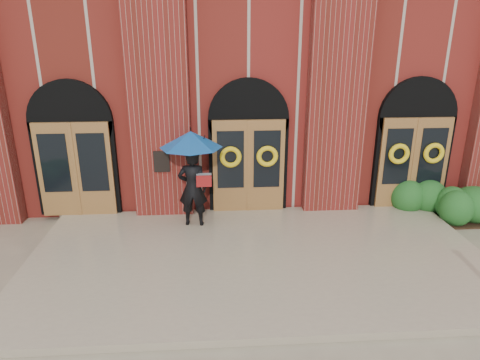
{
  "coord_description": "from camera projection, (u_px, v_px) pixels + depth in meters",
  "views": [
    {
      "loc": [
        -0.96,
        -8.08,
        4.8
      ],
      "look_at": [
        -0.34,
        1.0,
        1.62
      ],
      "focal_mm": 32.0,
      "sensor_mm": 36.0,
      "label": 1
    }
  ],
  "objects": [
    {
      "name": "ground",
      "position": [
        259.0,
        265.0,
        9.26
      ],
      "size": [
        90.0,
        90.0,
        0.0
      ],
      "primitive_type": "plane",
      "color": "gray",
      "rests_on": "ground"
    },
    {
      "name": "landing",
      "position": [
        258.0,
        259.0,
        9.37
      ],
      "size": [
        10.0,
        5.3,
        0.15
      ],
      "primitive_type": "cube",
      "color": "#9D8F71",
      "rests_on": "ground"
    },
    {
      "name": "church_building",
      "position": [
        235.0,
        67.0,
        16.38
      ],
      "size": [
        16.2,
        12.53,
        7.0
      ],
      "color": "maroon",
      "rests_on": "ground"
    },
    {
      "name": "man_with_umbrella",
      "position": [
        192.0,
        161.0,
        10.33
      ],
      "size": [
        1.63,
        1.63,
        2.41
      ],
      "rotation": [
        0.0,
        0.0,
        3.06
      ],
      "color": "black",
      "rests_on": "landing"
    },
    {
      "name": "hedge_wall_right",
      "position": [
        463.0,
        201.0,
        11.55
      ],
      "size": [
        3.42,
        1.37,
        0.88
      ],
      "primitive_type": "ellipsoid",
      "color": "#1C4D1B",
      "rests_on": "ground"
    }
  ]
}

